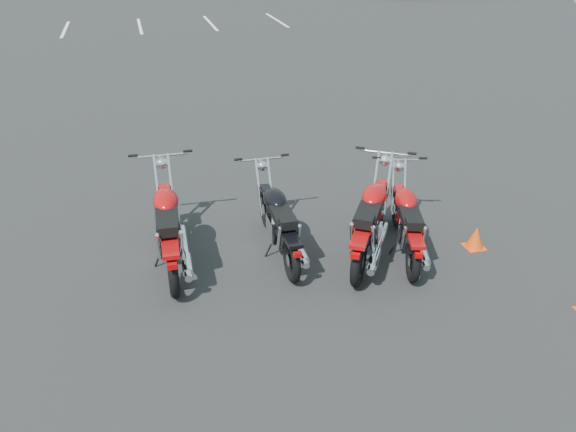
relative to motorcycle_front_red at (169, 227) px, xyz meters
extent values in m
plane|color=black|center=(1.29, -0.97, -0.51)|extent=(120.00, 120.00, 0.00)
torus|color=black|center=(0.02, 0.80, -0.19)|extent=(0.14, 0.66, 0.65)
cylinder|color=silver|center=(0.02, 0.80, -0.19)|extent=(0.11, 0.18, 0.17)
torus|color=black|center=(-0.04, -0.78, -0.19)|extent=(0.14, 0.66, 0.65)
cylinder|color=silver|center=(-0.04, -0.78, -0.19)|extent=(0.11, 0.18, 0.17)
cube|color=black|center=(-0.01, 0.01, -0.14)|extent=(0.15, 1.14, 0.07)
cube|color=silver|center=(-0.01, -0.05, -0.08)|extent=(0.32, 0.42, 0.33)
cylinder|color=silver|center=(-0.01, -0.05, 0.12)|extent=(0.23, 0.28, 0.29)
ellipsoid|color=#A40A0B|center=(0.00, 0.20, 0.27)|extent=(0.35, 0.64, 0.28)
cube|color=black|center=(-0.02, -0.32, 0.25)|extent=(0.30, 0.61, 0.11)
cube|color=black|center=(-0.03, -0.59, 0.29)|extent=(0.25, 0.20, 0.13)
cube|color=#A40A0B|center=(-0.04, -0.80, 0.15)|extent=(0.21, 0.46, 0.05)
cube|color=#A40A0B|center=(0.02, 0.80, 0.15)|extent=(0.15, 0.37, 0.04)
cylinder|color=silver|center=(0.10, -0.62, 0.08)|extent=(0.06, 0.20, 0.43)
cylinder|color=silver|center=(-0.16, -0.61, 0.08)|extent=(0.06, 0.20, 0.43)
cylinder|color=silver|center=(0.15, -0.32, -0.21)|extent=(0.14, 1.20, 0.14)
cylinder|color=silver|center=(0.14, -0.67, -0.19)|extent=(0.14, 0.39, 0.14)
cylinder|color=silver|center=(0.12, 0.92, 0.16)|extent=(0.06, 0.44, 0.86)
cylinder|color=silver|center=(-0.08, 0.93, 0.16)|extent=(0.06, 0.44, 0.86)
sphere|color=silver|center=(0.03, 1.10, 0.44)|extent=(0.18, 0.18, 0.17)
cylinder|color=silver|center=(0.03, 1.12, 0.55)|extent=(0.76, 0.06, 0.03)
cylinder|color=black|center=(0.41, 1.09, 0.60)|extent=(0.13, 0.04, 0.04)
cylinder|color=black|center=(-0.35, 1.11, 0.60)|extent=(0.13, 0.04, 0.04)
cylinder|color=black|center=(-0.17, -0.09, -0.35)|extent=(0.17, 0.03, 0.33)
cube|color=#990505|center=(-0.05, -1.08, 0.08)|extent=(0.11, 0.07, 0.07)
torus|color=black|center=(1.43, 0.57, -0.22)|extent=(0.12, 0.59, 0.59)
cylinder|color=silver|center=(1.43, 0.57, -0.22)|extent=(0.10, 0.16, 0.16)
torus|color=black|center=(1.41, -0.85, -0.22)|extent=(0.12, 0.59, 0.59)
cylinder|color=silver|center=(1.41, -0.85, -0.22)|extent=(0.10, 0.16, 0.16)
cube|color=black|center=(1.42, -0.14, -0.18)|extent=(0.11, 1.03, 0.06)
cube|color=silver|center=(1.42, -0.19, -0.12)|extent=(0.28, 0.38, 0.29)
cylinder|color=silver|center=(1.42, -0.19, 0.06)|extent=(0.20, 0.25, 0.26)
ellipsoid|color=black|center=(1.42, 0.03, 0.19)|extent=(0.31, 0.57, 0.25)
cube|color=black|center=(1.41, -0.44, 0.17)|extent=(0.26, 0.54, 0.10)
cube|color=black|center=(1.41, -0.68, 0.21)|extent=(0.22, 0.18, 0.12)
cube|color=black|center=(1.41, -0.87, 0.09)|extent=(0.18, 0.41, 0.05)
cube|color=black|center=(1.43, 0.57, 0.09)|extent=(0.13, 0.34, 0.04)
cylinder|color=silver|center=(1.53, -0.71, 0.03)|extent=(0.05, 0.18, 0.39)
cylinder|color=silver|center=(1.29, -0.70, 0.03)|extent=(0.05, 0.18, 0.39)
cylinder|color=silver|center=(1.57, -0.44, -0.24)|extent=(0.11, 1.08, 0.13)
cylinder|color=silver|center=(1.56, -0.75, -0.22)|extent=(0.12, 0.35, 0.13)
cylinder|color=silver|center=(1.52, 0.69, 0.09)|extent=(0.05, 0.39, 0.77)
cylinder|color=silver|center=(1.34, 0.69, 0.09)|extent=(0.05, 0.39, 0.77)
sphere|color=silver|center=(1.43, 0.84, 0.35)|extent=(0.16, 0.16, 0.16)
cylinder|color=silver|center=(1.43, 0.86, 0.45)|extent=(0.69, 0.04, 0.03)
cylinder|color=black|center=(1.78, 0.84, 0.49)|extent=(0.12, 0.04, 0.04)
cylinder|color=black|center=(1.09, 0.85, 0.49)|extent=(0.12, 0.04, 0.04)
cylinder|color=black|center=(1.28, -0.24, -0.37)|extent=(0.15, 0.03, 0.29)
cube|color=#990505|center=(1.40, -1.13, 0.03)|extent=(0.10, 0.06, 0.06)
torus|color=black|center=(3.00, 0.15, -0.19)|extent=(0.44, 0.60, 0.64)
cylinder|color=silver|center=(3.00, 0.15, -0.19)|extent=(0.18, 0.20, 0.17)
torus|color=black|center=(2.18, -1.15, -0.19)|extent=(0.44, 0.60, 0.64)
cylinder|color=silver|center=(2.18, -1.15, -0.19)|extent=(0.18, 0.20, 0.17)
cube|color=black|center=(2.59, -0.50, -0.15)|extent=(0.69, 1.00, 0.06)
cube|color=silver|center=(2.56, -0.55, -0.09)|extent=(0.47, 0.50, 0.32)
cylinder|color=silver|center=(2.56, -0.55, 0.10)|extent=(0.32, 0.34, 0.28)
ellipsoid|color=#A40A0B|center=(2.69, -0.34, 0.25)|extent=(0.61, 0.70, 0.27)
cube|color=black|center=(2.42, -0.77, 0.23)|extent=(0.55, 0.64, 0.11)
cube|color=black|center=(2.28, -1.00, 0.28)|extent=(0.30, 0.29, 0.13)
cube|color=#A40A0B|center=(2.17, -1.17, 0.14)|extent=(0.40, 0.48, 0.05)
cube|color=#A40A0B|center=(3.00, 0.15, 0.14)|extent=(0.31, 0.38, 0.04)
cylinder|color=silver|center=(2.37, -1.09, 0.07)|extent=(0.15, 0.19, 0.42)
cylinder|color=silver|center=(2.15, -0.95, 0.07)|extent=(0.15, 0.19, 0.42)
cylinder|color=silver|center=(2.56, -0.86, -0.22)|extent=(0.71, 1.04, 0.14)
cylinder|color=silver|center=(2.38, -1.15, -0.19)|extent=(0.31, 0.39, 0.14)
cylinder|color=silver|center=(3.15, 0.21, 0.15)|extent=(0.27, 0.38, 0.84)
cylinder|color=silver|center=(2.99, 0.31, 0.15)|extent=(0.27, 0.38, 0.84)
sphere|color=silver|center=(3.16, 0.40, 0.42)|extent=(0.24, 0.24, 0.17)
cylinder|color=silver|center=(3.18, 0.42, 0.53)|extent=(0.65, 0.43, 0.03)
cylinder|color=black|center=(3.48, 0.20, 0.57)|extent=(0.13, 0.10, 0.04)
cylinder|color=black|center=(2.85, 0.60, 0.57)|extent=(0.13, 0.10, 0.04)
cylinder|color=black|center=(2.41, -0.51, -0.35)|extent=(0.16, 0.11, 0.32)
cube|color=#990505|center=(2.02, -1.41, 0.07)|extent=(0.12, 0.11, 0.06)
torus|color=black|center=(3.28, 0.08, -0.23)|extent=(0.27, 0.58, 0.58)
cylinder|color=silver|center=(3.28, 0.08, -0.23)|extent=(0.14, 0.18, 0.15)
torus|color=black|center=(2.86, -1.25, -0.23)|extent=(0.27, 0.58, 0.58)
cylinder|color=silver|center=(2.86, -1.25, -0.23)|extent=(0.14, 0.18, 0.15)
cube|color=black|center=(3.07, -0.59, -0.19)|extent=(0.40, 0.99, 0.06)
cube|color=silver|center=(3.06, -0.63, -0.13)|extent=(0.37, 0.43, 0.29)
cylinder|color=silver|center=(3.06, -0.63, 0.04)|extent=(0.26, 0.29, 0.25)
ellipsoid|color=#A40A0B|center=(3.12, -0.42, 0.18)|extent=(0.45, 0.62, 0.25)
cube|color=black|center=(2.99, -0.86, 0.16)|extent=(0.40, 0.58, 0.10)
cube|color=black|center=(2.91, -1.09, 0.20)|extent=(0.25, 0.23, 0.12)
cube|color=#A40A0B|center=(2.86, -1.27, 0.08)|extent=(0.29, 0.44, 0.05)
cube|color=#A40A0B|center=(3.28, 0.08, 0.08)|extent=(0.22, 0.35, 0.04)
cylinder|color=silver|center=(3.02, -1.15, 0.02)|extent=(0.10, 0.18, 0.38)
cylinder|color=silver|center=(2.80, -1.08, 0.02)|extent=(0.10, 0.18, 0.38)
cylinder|color=silver|center=(3.13, -0.91, -0.24)|extent=(0.40, 1.04, 0.12)
cylinder|color=silver|center=(3.04, -1.20, -0.23)|extent=(0.21, 0.36, 0.13)
cylinder|color=silver|center=(3.40, 0.16, 0.08)|extent=(0.16, 0.38, 0.76)
cylinder|color=silver|center=(3.23, 0.22, 0.08)|extent=(0.16, 0.38, 0.76)
sphere|color=silver|center=(3.36, 0.34, 0.33)|extent=(0.19, 0.19, 0.15)
cylinder|color=silver|center=(3.37, 0.35, 0.43)|extent=(0.65, 0.23, 0.03)
cylinder|color=black|center=(3.68, 0.24, 0.47)|extent=(0.12, 0.07, 0.03)
cylinder|color=black|center=(3.04, 0.44, 0.47)|extent=(0.12, 0.07, 0.03)
cylinder|color=black|center=(2.91, -0.64, -0.37)|extent=(0.15, 0.07, 0.29)
cube|color=#990505|center=(2.78, -1.51, 0.02)|extent=(0.11, 0.08, 0.06)
cone|color=#F4450C|center=(4.07, -0.76, -0.35)|extent=(0.24, 0.24, 0.30)
cube|color=#F4450C|center=(4.07, -0.76, -0.51)|extent=(0.26, 0.26, 0.01)
cube|color=silver|center=(-2.71, 19.03, -0.51)|extent=(0.12, 4.00, 0.01)
cube|color=silver|center=(0.29, 19.03, -0.51)|extent=(0.12, 4.00, 0.01)
cube|color=silver|center=(3.29, 19.03, -0.51)|extent=(0.12, 4.00, 0.01)
cube|color=silver|center=(6.29, 19.03, -0.51)|extent=(0.12, 4.00, 0.01)
camera|label=1|loc=(-0.19, -6.52, 3.53)|focal=35.00mm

